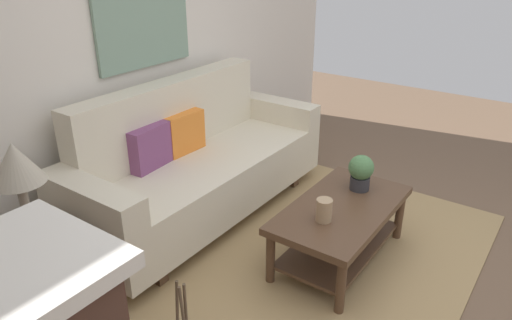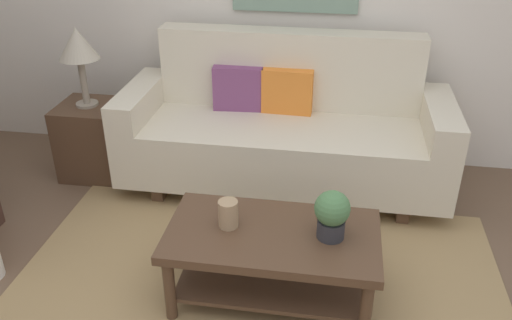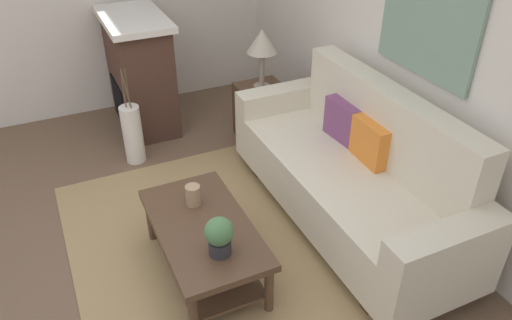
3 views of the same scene
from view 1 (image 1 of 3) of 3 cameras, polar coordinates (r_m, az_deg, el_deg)
The scene contains 14 objects.
ground_plane at distance 3.31m, azimuth 16.38°, elevation -14.75°, with size 9.53×9.53×0.00m, color brown.
wall_back at distance 3.90m, azimuth -13.94°, elevation 13.65°, with size 5.53×0.10×2.70m, color silver.
area_rug at distance 3.44m, azimuth 8.45°, elevation -12.01°, with size 2.75×1.82×0.01m, color #A38456.
couch at distance 3.82m, azimuth -7.06°, elevation -0.61°, with size 2.28×0.84×1.08m.
throw_pillow_plum at distance 3.57m, azimuth -12.59°, elevation 1.51°, with size 0.36×0.12×0.32m, color #7A4270.
throw_pillow_orange at distance 3.80m, azimuth -8.67°, elevation 3.26°, with size 0.36×0.12×0.32m, color orange.
coffee_table at distance 3.33m, azimuth 10.14°, elevation -7.18°, with size 1.10×0.60×0.43m.
tabletop_vase at distance 3.05m, azimuth 8.17°, elevation -5.99°, with size 0.10×0.10×0.15m, color tan.
potted_plant_tabletop at distance 3.45m, azimuth 12.49°, elevation -1.34°, with size 0.18×0.18×0.26m.
side_table at distance 3.08m, azimuth -24.29°, elevation -12.89°, with size 0.44×0.44×0.56m, color #513826.
table_lamp at distance 2.74m, azimuth -26.85°, elevation -0.81°, with size 0.28×0.28×0.57m.
floor_vase_branch_a at distance 1.93m, azimuth -8.38°, elevation -18.23°, with size 0.01×0.01×0.36m, color brown.
floor_vase_branch_b at distance 1.93m, azimuth -9.42°, elevation -18.48°, with size 0.01×0.01×0.36m, color brown.
framed_painting at distance 3.82m, azimuth -13.47°, elevation 17.22°, with size 0.91×0.03×0.86m, color gray.
Camera 1 is at (-2.51, -0.67, 2.05)m, focal length 33.29 mm.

